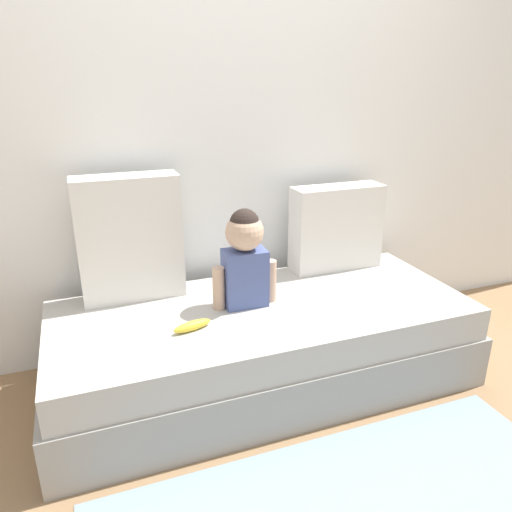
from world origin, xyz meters
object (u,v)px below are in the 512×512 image
throw_pillow_left (130,238)px  banana (192,326)px  toddler (245,255)px  throw_pillow_right (336,228)px  couch (263,344)px

throw_pillow_left → banana: bearing=-67.0°
toddler → banana: size_ratio=2.69×
throw_pillow_left → throw_pillow_right: (1.09, 0.00, -0.07)m
couch → throw_pillow_right: 0.76m
throw_pillow_right → toddler: (-0.62, -0.27, 0.02)m
throw_pillow_left → toddler: bearing=-30.1°
throw_pillow_left → banana: (0.18, -0.42, -0.27)m
couch → throw_pillow_right: size_ratio=3.98×
toddler → banana: toddler is taller
throw_pillow_left → toddler: throw_pillow_left is taller
throw_pillow_right → banana: size_ratio=2.91×
couch → throw_pillow_left: size_ratio=3.38×
toddler → throw_pillow_right: bearing=23.7°
banana → couch: bearing=16.7°
throw_pillow_left → toddler: (0.47, -0.27, -0.05)m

